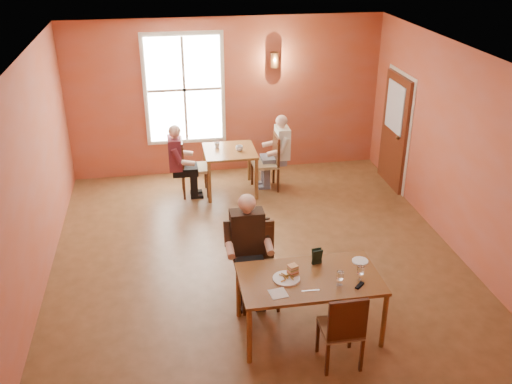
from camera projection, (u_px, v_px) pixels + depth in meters
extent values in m
cube|color=brown|center=(258.00, 262.00, 8.44)|extent=(6.00, 7.00, 0.01)
cube|color=brown|center=(227.00, 97.00, 10.90)|extent=(6.00, 0.04, 3.00)
cube|color=brown|center=(332.00, 335.00, 4.68)|extent=(6.00, 0.04, 3.00)
cube|color=brown|center=(29.00, 184.00, 7.33)|extent=(0.04, 7.00, 3.00)
cube|color=brown|center=(462.00, 155.00, 8.25)|extent=(0.04, 7.00, 3.00)
cube|color=white|center=(259.00, 59.00, 7.14)|extent=(6.00, 7.00, 0.04)
cube|color=white|center=(184.00, 90.00, 10.64)|extent=(1.36, 0.10, 1.96)
cube|color=maroon|center=(394.00, 131.00, 10.48)|extent=(0.12, 1.04, 2.10)
cylinder|color=brown|center=(274.00, 60.00, 10.64)|extent=(0.16, 0.16, 0.28)
cylinder|color=white|center=(286.00, 278.00, 6.65)|extent=(0.42, 0.42, 0.04)
cube|color=tan|center=(293.00, 271.00, 6.70)|extent=(0.13, 0.13, 0.13)
cube|color=black|center=(317.00, 256.00, 6.92)|extent=(0.13, 0.08, 0.21)
cube|color=silver|center=(311.00, 290.00, 6.46)|extent=(0.21, 0.03, 0.00)
cube|color=silver|center=(278.00, 293.00, 6.41)|extent=(0.22, 0.22, 0.01)
cylinder|color=white|center=(360.00, 261.00, 7.00)|extent=(0.24, 0.24, 0.02)
cube|color=black|center=(360.00, 285.00, 6.54)|extent=(0.14, 0.14, 0.02)
imported|color=white|center=(239.00, 148.00, 10.22)|extent=(0.14, 0.14, 0.10)
imported|color=silver|center=(217.00, 145.00, 10.37)|extent=(0.10, 0.10, 0.09)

